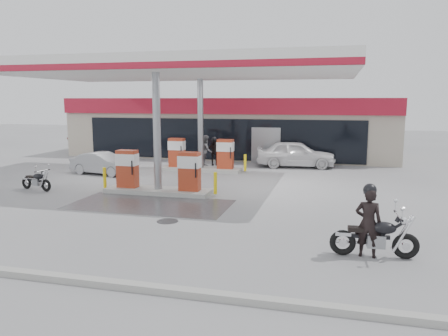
# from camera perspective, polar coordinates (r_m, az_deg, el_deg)

# --- Properties ---
(ground) EXTENTS (90.00, 90.00, 0.00)m
(ground) POSITION_cam_1_polar(r_m,az_deg,el_deg) (16.90, -11.20, -4.59)
(ground) COLOR gray
(ground) RESTS_ON ground
(wet_patch) EXTENTS (6.00, 3.00, 0.00)m
(wet_patch) POSITION_cam_1_polar(r_m,az_deg,el_deg) (16.70, -9.64, -4.71)
(wet_patch) COLOR #4C4C4F
(wet_patch) RESTS_ON ground
(drain_cover) EXTENTS (0.70, 0.70, 0.01)m
(drain_cover) POSITION_cam_1_polar(r_m,az_deg,el_deg) (14.35, -7.39, -6.91)
(drain_cover) COLOR #38383A
(drain_cover) RESTS_ON ground
(kerb) EXTENTS (28.00, 0.25, 0.15)m
(kerb) POSITION_cam_1_polar(r_m,az_deg,el_deg) (11.27, -27.04, -11.93)
(kerb) COLOR gray
(kerb) RESTS_ON ground
(store_building) EXTENTS (22.00, 8.22, 4.00)m
(store_building) POSITION_cam_1_polar(r_m,az_deg,el_deg) (31.62, 1.27, 5.49)
(store_building) COLOR #ACA090
(store_building) RESTS_ON ground
(canopy) EXTENTS (16.00, 10.02, 5.51)m
(canopy) POSITION_cam_1_polar(r_m,az_deg,el_deg) (21.11, -5.65, 12.60)
(canopy) COLOR silver
(canopy) RESTS_ON ground
(pump_island_near) EXTENTS (5.14, 1.30, 1.78)m
(pump_island_near) POSITION_cam_1_polar(r_m,az_deg,el_deg) (18.55, -8.61, -1.08)
(pump_island_near) COLOR #9E9E99
(pump_island_near) RESTS_ON ground
(pump_island_far) EXTENTS (5.14, 1.30, 1.78)m
(pump_island_far) POSITION_cam_1_polar(r_m,az_deg,el_deg) (24.12, -3.05, 1.31)
(pump_island_far) COLOR #9E9E99
(pump_island_far) RESTS_ON ground
(main_motorcycle) EXTENTS (2.17, 0.83, 1.11)m
(main_motorcycle) POSITION_cam_1_polar(r_m,az_deg,el_deg) (11.63, 19.20, -8.63)
(main_motorcycle) COLOR black
(main_motorcycle) RESTS_ON ground
(biker_main) EXTENTS (0.67, 0.48, 1.76)m
(biker_main) POSITION_cam_1_polar(r_m,az_deg,el_deg) (11.49, 18.32, -6.80)
(biker_main) COLOR black
(biker_main) RESTS_ON ground
(parked_motorcycle) EXTENTS (1.75, 0.78, 0.91)m
(parked_motorcycle) POSITION_cam_1_polar(r_m,az_deg,el_deg) (20.61, -23.29, -1.58)
(parked_motorcycle) COLOR black
(parked_motorcycle) RESTS_ON ground
(sedan_white) EXTENTS (4.69, 2.21, 1.55)m
(sedan_white) POSITION_cam_1_polar(r_m,az_deg,el_deg) (25.76, 9.35, 1.83)
(sedan_white) COLOR white
(sedan_white) RESTS_ON ground
(attendant) EXTENTS (0.96, 1.08, 1.84)m
(attendant) POSITION_cam_1_polar(r_m,az_deg,el_deg) (25.79, -2.37, 2.27)
(attendant) COLOR #505054
(attendant) RESTS_ON ground
(hatchback_silver) EXTENTS (3.69, 1.82, 1.16)m
(hatchback_silver) POSITION_cam_1_polar(r_m,az_deg,el_deg) (23.81, -15.55, 0.58)
(hatchback_silver) COLOR gray
(hatchback_silver) RESTS_ON ground
(parked_car_left) EXTENTS (4.17, 1.94, 1.18)m
(parked_car_left) POSITION_cam_1_polar(r_m,az_deg,el_deg) (33.70, -16.36, 2.92)
(parked_car_left) COLOR #541712
(parked_car_left) RESTS_ON ground
(biker_walking) EXTENTS (1.02, 0.74, 1.61)m
(biker_walking) POSITION_cam_1_polar(r_m,az_deg,el_deg) (26.15, -1.29, 2.12)
(biker_walking) COLOR black
(biker_walking) RESTS_ON ground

